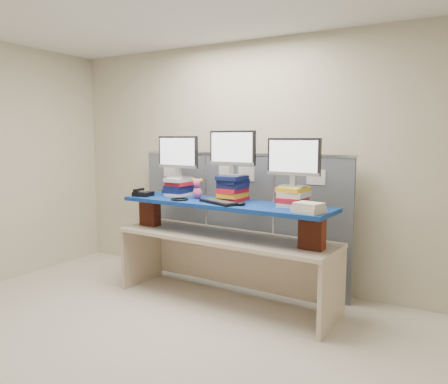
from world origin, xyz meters
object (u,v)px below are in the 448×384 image
Objects in this scene: monitor_right at (294,159)px; monitor_center at (232,150)px; keyboard at (219,202)px; desk at (224,249)px; blue_board at (224,204)px; desk_phone at (143,193)px; monitor_left at (178,154)px.

monitor_center is at bearing 180.00° from monitor_right.
desk is at bearing 120.04° from keyboard.
monitor_right is 0.84m from keyboard.
monitor_center is 0.68m from monitor_right.
monitor_center is at bearing 78.71° from blue_board.
desk_phone is at bearing -172.68° from desk.
desk_phone is (-1.04, -0.18, -0.49)m from monitor_center.
monitor_center is 2.50× the size of desk_phone.
blue_board is 0.85m from monitor_right.
monitor_right is (0.68, -0.04, -0.07)m from monitor_center.
desk is 0.47m from blue_board.
monitor_right reaches higher than keyboard.
monitor_left is 1.39m from monitor_right.
desk is 4.86× the size of keyboard.
monitor_left is (-0.68, 0.16, 0.95)m from desk.
keyboard reaches higher than desk.
keyboard is at bearing -90.95° from monitor_center.
keyboard is (0.01, -0.13, 0.50)m from desk.
monitor_center reaches higher than blue_board.
desk_phone reaches higher than keyboard.
desk_phone is at bearing -141.58° from monitor_left.
blue_board is 1.01m from desk_phone.
keyboard is at bearing -11.40° from desk_phone.
keyboard is at bearing -81.09° from desk.
monitor_center reaches higher than desk_phone.
monitor_left is at bearing 180.00° from monitor_right.
desk_phone is at bearing -171.73° from monitor_right.
desk_phone is (-0.33, -0.23, -0.43)m from monitor_left.
monitor_left is at bearing -180.00° from monitor_center.
monitor_right is at bearing 9.60° from desk.
blue_board is at bearing -170.40° from monitor_right.
blue_board is at bearing 120.04° from keyboard.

